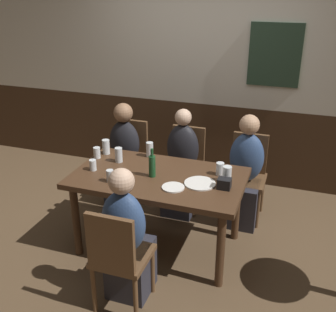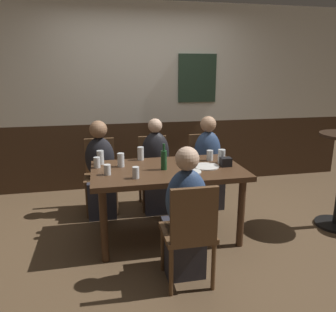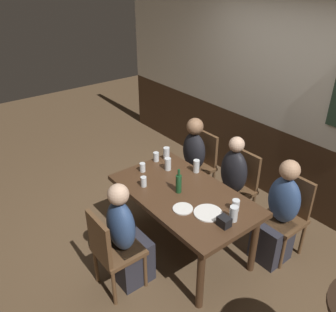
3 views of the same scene
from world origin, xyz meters
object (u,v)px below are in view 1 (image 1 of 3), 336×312
object	(u,v)px
chair_mid_far	(186,163)
person_left_far	(124,162)
beer_glass_half	(110,177)
tumbler_water	(220,169)
beer_glass_tall	(97,153)
dining_table	(158,184)
beer_bottle_green	(152,166)
pint_glass_amber	(119,155)
chair_mid_near	(118,255)
pint_glass_stout	(106,147)
chair_right_far	(247,171)
tumbler_short	(150,150)
pint_glass_pale	(227,175)
plate_white_small	(173,187)
condiment_caddy	(224,184)
highball_clear	(93,166)
plate_white_large	(200,183)
person_mid_near	(127,244)
person_mid_far	(181,171)
person_right_far	(244,179)
chair_left_far	(130,155)

from	to	relation	value
chair_mid_far	person_left_far	size ratio (longest dim) A/B	0.78
beer_glass_half	tumbler_water	xyz separation A→B (m)	(0.86, 0.44, 0.01)
beer_glass_tall	beer_glass_half	bearing A→B (deg)	-50.08
dining_table	chair_mid_far	bearing A→B (deg)	90.00
tumbler_water	beer_bottle_green	xyz separation A→B (m)	(-0.55, -0.22, 0.05)
beer_glass_half	pint_glass_amber	bearing A→B (deg)	104.98
chair_mid_near	pint_glass_stout	size ratio (longest dim) A/B	6.04
beer_glass_tall	beer_bottle_green	xyz separation A→B (m)	(0.65, -0.20, 0.05)
chair_right_far	tumbler_short	size ratio (longest dim) A/B	6.07
pint_glass_pale	chair_mid_near	bearing A→B (deg)	-122.93
plate_white_small	tumbler_water	bearing A→B (deg)	50.18
chair_mid_near	plate_white_small	xyz separation A→B (m)	(0.20, 0.67, 0.25)
chair_mid_far	pint_glass_amber	bearing A→B (deg)	-123.13
pint_glass_stout	condiment_caddy	xyz separation A→B (m)	(1.26, -0.34, -0.02)
highball_clear	beer_bottle_green	xyz separation A→B (m)	(0.55, 0.06, 0.06)
dining_table	chair_mid_far	world-z (taller)	chair_mid_far
chair_mid_far	beer_bottle_green	bearing A→B (deg)	-92.88
plate_white_large	person_mid_near	bearing A→B (deg)	-120.92
person_mid_far	person_right_far	size ratio (longest dim) A/B	0.99
beer_glass_half	condiment_caddy	distance (m)	0.97
chair_right_far	person_mid_far	size ratio (longest dim) A/B	0.77
beer_glass_half	pint_glass_stout	bearing A→B (deg)	119.98
pint_glass_pale	tumbler_short	size ratio (longest dim) A/B	1.01
pint_glass_amber	chair_left_far	bearing A→B (deg)	106.87
person_left_far	beer_glass_half	world-z (taller)	person_left_far
pint_glass_stout	plate_white_large	bearing A→B (deg)	-17.51
chair_left_far	person_left_far	world-z (taller)	person_left_far
chair_mid_near	pint_glass_stout	distance (m)	1.36
plate_white_large	pint_glass_pale	bearing A→B (deg)	27.44
person_left_far	beer_bottle_green	size ratio (longest dim) A/B	4.33
pint_glass_amber	chair_mid_far	bearing A→B (deg)	56.87
highball_clear	plate_white_large	distance (m)	0.99
chair_left_far	plate_white_small	size ratio (longest dim) A/B	4.62
dining_table	beer_glass_half	bearing A→B (deg)	-144.86
tumbler_short	beer_bottle_green	size ratio (longest dim) A/B	0.55
beer_bottle_green	plate_white_small	xyz separation A→B (m)	(0.24, -0.15, -0.10)
beer_glass_half	beer_bottle_green	size ratio (longest dim) A/B	0.41
person_right_far	dining_table	bearing A→B (deg)	-134.02
person_mid_near	tumbler_water	xyz separation A→B (m)	(0.51, 0.88, 0.32)
person_left_far	pint_glass_pale	size ratio (longest dim) A/B	7.72
chair_mid_far	condiment_caddy	distance (m)	1.12
tumbler_short	person_mid_near	bearing A→B (deg)	-78.01
highball_clear	plate_white_large	bearing A→B (deg)	2.86
person_left_far	beer_glass_tall	distance (m)	0.60
chair_mid_near	beer_glass_half	distance (m)	0.76
pint_glass_amber	beer_bottle_green	xyz separation A→B (m)	(0.41, -0.19, 0.04)
person_left_far	condiment_caddy	world-z (taller)	person_left_far
person_mid_far	plate_white_small	world-z (taller)	person_mid_far
beer_glass_half	tumbler_water	world-z (taller)	tumbler_water
chair_mid_near	chair_right_far	bearing A→B (deg)	68.64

